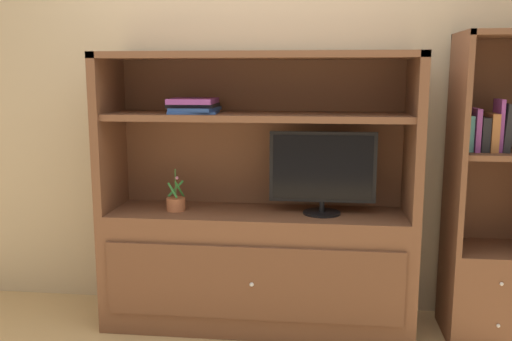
# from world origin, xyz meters

# --- Properties ---
(painted_rear_wall) EXTENTS (6.00, 0.10, 2.80)m
(painted_rear_wall) POSITION_xyz_m (0.00, 0.75, 1.40)
(painted_rear_wall) COLOR tan
(painted_rear_wall) RESTS_ON ground_plane
(media_console) EXTENTS (1.78, 0.50, 1.59)m
(media_console) POSITION_xyz_m (0.00, 0.41, 0.51)
(media_console) COLOR brown
(media_console) RESTS_ON ground_plane
(tv_monitor) EXTENTS (0.60, 0.21, 0.47)m
(tv_monitor) POSITION_xyz_m (0.37, 0.39, 0.94)
(tv_monitor) COLOR black
(tv_monitor) RESTS_ON media_console
(potted_plant) EXTENTS (0.11, 0.12, 0.24)m
(potted_plant) POSITION_xyz_m (-0.47, 0.37, 0.73)
(potted_plant) COLOR #B26642
(potted_plant) RESTS_ON media_console
(magazine_stack) EXTENTS (0.29, 0.32, 0.08)m
(magazine_stack) POSITION_xyz_m (-0.36, 0.40, 1.30)
(magazine_stack) COLOR #2D519E
(magazine_stack) RESTS_ON media_console
(bookshelf_tall) EXTENTS (0.48, 0.43, 1.69)m
(bookshelf_tall) POSITION_xyz_m (1.31, 0.41, 0.55)
(bookshelf_tall) COLOR brown
(bookshelf_tall) RESTS_ON ground_plane
(upright_book_row) EXTENTS (0.22, 0.18, 0.28)m
(upright_book_row) POSITION_xyz_m (1.25, 0.40, 1.18)
(upright_book_row) COLOR teal
(upright_book_row) RESTS_ON bookshelf_tall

